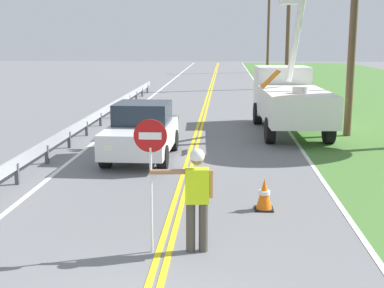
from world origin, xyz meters
name	(u,v)px	position (x,y,z in m)	size (l,w,h in m)	color
centerline_yellow_left	(201,115)	(-0.09, 20.00, 0.01)	(0.11, 110.00, 0.01)	yellow
centerline_yellow_right	(205,115)	(0.09, 20.00, 0.01)	(0.11, 110.00, 0.01)	yellow
edge_line_right	(278,115)	(3.60, 20.00, 0.01)	(0.12, 110.00, 0.01)	silver
edge_line_left	(130,114)	(-3.60, 20.00, 0.01)	(0.12, 110.00, 0.01)	silver
flagger_worker	(196,193)	(0.56, 3.31, 1.05)	(1.08, 0.28, 1.83)	#474238
stop_sign_paddle	(151,156)	(-0.21, 3.23, 1.71)	(0.56, 0.04, 2.33)	silver
utility_bucket_truck	(289,95)	(3.55, 15.67, 1.42)	(2.67, 6.89, 5.72)	white
oncoming_sedan_nearest	(142,131)	(-1.50, 10.50, 0.83)	(1.99, 4.14, 1.70)	silver
utility_pole_near	(353,23)	(5.69, 14.77, 4.17)	(1.80, 0.28, 7.98)	brown
utility_pole_mid	(288,27)	(5.53, 33.95, 4.40)	(1.80, 0.28, 8.43)	brown
utility_pole_far	(268,30)	(5.63, 52.91, 4.52)	(1.80, 0.28, 8.68)	brown
traffic_cone_lead	(264,195)	(1.90, 5.67, 0.34)	(0.40, 0.40, 0.70)	orange
guardrail_left_shoulder	(94,118)	(-4.20, 15.31, 0.52)	(0.10, 32.00, 0.71)	#9EA0A3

